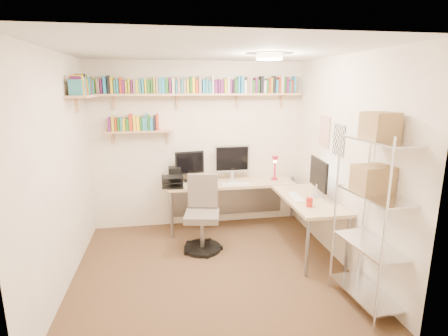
# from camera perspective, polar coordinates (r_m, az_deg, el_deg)

# --- Properties ---
(ground) EXTENTS (3.20, 3.20, 0.00)m
(ground) POSITION_cam_1_polar(r_m,az_deg,el_deg) (4.37, -1.97, -16.14)
(ground) COLOR #4B3020
(ground) RESTS_ON ground
(room_shell) EXTENTS (3.24, 3.04, 2.52)m
(room_shell) POSITION_cam_1_polar(r_m,az_deg,el_deg) (3.85, -2.09, 4.37)
(room_shell) COLOR beige
(room_shell) RESTS_ON ground
(wall_shelves) EXTENTS (3.12, 1.09, 0.80)m
(wall_shelves) POSITION_cam_1_polar(r_m,az_deg,el_deg) (5.07, -8.69, 11.85)
(wall_shelves) COLOR tan
(wall_shelves) RESTS_ON ground
(corner_desk) EXTENTS (2.15, 1.91, 1.27)m
(corner_desk) POSITION_cam_1_polar(r_m,az_deg,el_deg) (5.06, 2.73, -3.01)
(corner_desk) COLOR tan
(corner_desk) RESTS_ON ground
(office_chair) EXTENTS (0.53, 0.54, 1.00)m
(office_chair) POSITION_cam_1_polar(r_m,az_deg,el_deg) (4.70, -3.55, -8.28)
(office_chair) COLOR black
(office_chair) RESTS_ON ground
(wire_rack) EXTENTS (0.43, 0.79, 1.92)m
(wire_rack) POSITION_cam_1_polar(r_m,az_deg,el_deg) (3.55, 23.39, -1.94)
(wire_rack) COLOR silver
(wire_rack) RESTS_ON ground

